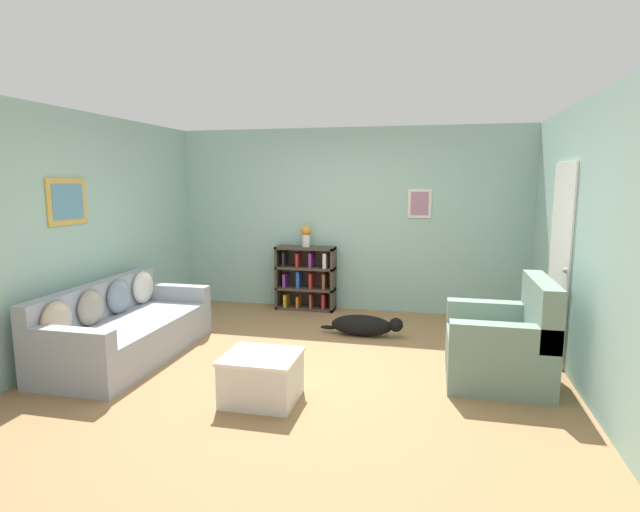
{
  "coord_description": "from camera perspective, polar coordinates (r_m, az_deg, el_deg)",
  "views": [
    {
      "loc": [
        1.2,
        -4.84,
        1.87
      ],
      "look_at": [
        0.0,
        0.4,
        1.05
      ],
      "focal_mm": 28.0,
      "sensor_mm": 36.0,
      "label": 1
    }
  ],
  "objects": [
    {
      "name": "ground_plane",
      "position": [
        5.33,
        -0.98,
        -11.89
      ],
      "size": [
        14.0,
        14.0,
        0.0
      ],
      "primitive_type": "plane",
      "color": "#997047"
    },
    {
      "name": "wall_back",
      "position": [
        7.21,
        3.3,
        4.14
      ],
      "size": [
        5.6,
        0.13,
        2.6
      ],
      "color": "#93BCB2",
      "rests_on": "ground_plane"
    },
    {
      "name": "wall_left",
      "position": [
        6.15,
        -24.8,
        2.57
      ],
      "size": [
        0.13,
        5.0,
        2.6
      ],
      "color": "#93BCB2",
      "rests_on": "ground_plane"
    },
    {
      "name": "wall_right",
      "position": [
        5.07,
        28.22,
        1.1
      ],
      "size": [
        0.16,
        5.0,
        2.6
      ],
      "color": "#93BCB2",
      "rests_on": "ground_plane"
    },
    {
      "name": "couch",
      "position": [
        5.75,
        -21.53,
        -7.84
      ],
      "size": [
        0.93,
        2.03,
        0.79
      ],
      "color": "#9399A3",
      "rests_on": "ground_plane"
    },
    {
      "name": "bookshelf",
      "position": [
        7.26,
        -1.59,
        -2.55
      ],
      "size": [
        0.86,
        0.29,
        0.92
      ],
      "color": "#42382D",
      "rests_on": "ground_plane"
    },
    {
      "name": "recliner_chair",
      "position": [
        5.05,
        20.27,
        -9.48
      ],
      "size": [
        0.91,
        1.01,
        0.98
      ],
      "color": "gray",
      "rests_on": "ground_plane"
    },
    {
      "name": "coffee_table",
      "position": [
        4.4,
        -6.69,
        -13.47
      ],
      "size": [
        0.63,
        0.56,
        0.41
      ],
      "color": "silver",
      "rests_on": "ground_plane"
    },
    {
      "name": "dog",
      "position": [
        6.11,
        5.11,
        -7.9
      ],
      "size": [
        1.02,
        0.23,
        0.26
      ],
      "color": "black",
      "rests_on": "ground_plane"
    },
    {
      "name": "vase",
      "position": [
        7.14,
        -1.6,
        2.45
      ],
      "size": [
        0.15,
        0.15,
        0.31
      ],
      "color": "silver",
      "rests_on": "bookshelf"
    }
  ]
}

